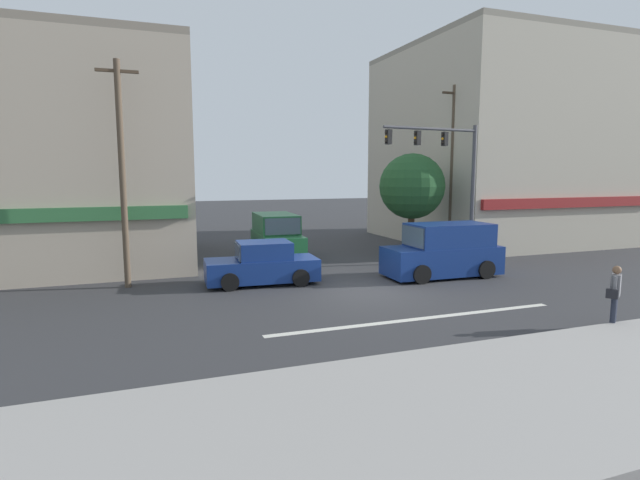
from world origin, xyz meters
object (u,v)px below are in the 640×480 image
van_crossing_center (444,251)px  pedestrian_foreground_with_bag (615,293)px  utility_pole_far_right (452,168)px  van_approaching_near (277,237)px  sedan_parked_curbside (262,265)px  street_tree (412,187)px  traffic_light_mast (451,168)px  utility_pole_near_left (122,172)px

van_crossing_center → pedestrian_foreground_with_bag: 7.25m
utility_pole_far_right → van_approaching_near: 9.49m
utility_pole_far_right → sedan_parked_curbside: 11.95m
street_tree → pedestrian_foreground_with_bag: bearing=-94.5°
van_crossing_center → pedestrian_foreground_with_bag: (0.39, -7.24, -0.05)m
sedan_parked_curbside → pedestrian_foreground_with_bag: size_ratio=2.51×
utility_pole_far_right → van_approaching_near: utility_pole_far_right is taller
traffic_light_mast → utility_pole_near_left: bearing=179.5°
street_tree → van_approaching_near: (-6.37, 1.86, -2.42)m
traffic_light_mast → street_tree: bearing=97.5°
utility_pole_far_right → sedan_parked_curbside: (-10.75, -3.73, -3.64)m
traffic_light_mast → van_crossing_center: bearing=-127.6°
street_tree → utility_pole_far_right: size_ratio=0.60×
pedestrian_foreground_with_bag → van_approaching_near: bearing=111.2°
utility_pole_far_right → traffic_light_mast: utility_pole_far_right is taller
traffic_light_mast → van_approaching_near: traffic_light_mast is taller
traffic_light_mast → van_approaching_near: bearing=146.1°
street_tree → utility_pole_near_left: bearing=-169.0°
utility_pole_far_right → van_crossing_center: size_ratio=1.81×
utility_pole_far_right → utility_pole_near_left: bearing=-170.4°
street_tree → traffic_light_mast: size_ratio=0.81×
sedan_parked_curbside → van_crossing_center: van_crossing_center is taller
street_tree → utility_pole_near_left: utility_pole_near_left is taller
street_tree → van_crossing_center: bearing=-105.5°
street_tree → traffic_light_mast: 2.81m
street_tree → utility_pole_far_right: 2.51m
utility_pole_near_left → pedestrian_foreground_with_bag: bearing=-38.1°
utility_pole_near_left → van_approaching_near: 8.63m
pedestrian_foreground_with_bag → utility_pole_near_left: bearing=141.9°
street_tree → sedan_parked_curbside: 9.58m
traffic_light_mast → van_crossing_center: 4.30m
street_tree → van_crossing_center: size_ratio=1.09×
street_tree → van_crossing_center: (-1.34, -4.84, -2.42)m
van_approaching_near → van_crossing_center: bearing=-53.1°
street_tree → pedestrian_foreground_with_bag: street_tree is taller
utility_pole_far_right → van_crossing_center: utility_pole_far_right is taller
street_tree → pedestrian_foreground_with_bag: size_ratio=3.02×
street_tree → van_approaching_near: size_ratio=1.07×
utility_pole_far_right → traffic_light_mast: size_ratio=1.35×
street_tree → sedan_parked_curbside: (-8.42, -3.66, -2.72)m
utility_pole_near_left → sedan_parked_curbside: 5.90m
van_approaching_near → van_crossing_center: 8.38m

